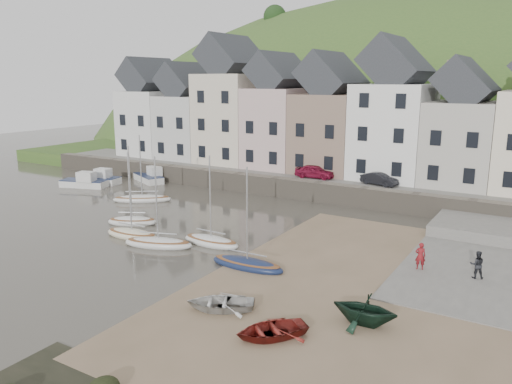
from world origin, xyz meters
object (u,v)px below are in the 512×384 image
Objects in this scene: rowboat_red at (271,330)px; person_red at (420,256)px; car_left at (315,171)px; rowboat_green at (365,308)px; person_dark at (477,265)px; sailboat_0 at (142,199)px; rowboat_white at (220,302)px; car_right at (379,179)px.

person_red reaches higher than rowboat_red.
rowboat_green is at bearing -153.35° from car_left.
person_dark is 22.46m from car_left.
car_left is (12.23, 10.90, 1.99)m from sailboat_0.
person_red reaches higher than rowboat_white.
car_left is at bearing 150.45° from rowboat_red.
rowboat_white is 2.03× the size of person_red.
rowboat_red is (-3.06, -3.19, -0.44)m from rowboat_green.
car_left is at bearing -59.76° from person_dark.
sailboat_0 is at bearing -25.99° from person_dark.
rowboat_green is 8.09m from person_red.
sailboat_0 is 2.15× the size of rowboat_green.
sailboat_0 is at bearing -175.31° from rowboat_red.
sailboat_0 reaches higher than person_dark.
sailboat_0 is 16.50m from car_left.
sailboat_0 is 1.98× the size of rowboat_red.
rowboat_green is 9.07m from person_dark.
car_right is at bearing -166.35° from rowboat_green.
rowboat_green is at bearing -25.86° from sailboat_0.
car_right is (-6.82, 23.22, 1.33)m from rowboat_green.
rowboat_white is 25.42m from car_right.
rowboat_green is 1.81× the size of person_red.
person_red is (3.59, 11.26, 0.54)m from rowboat_red.
rowboat_white is at bearing -165.68° from car_right.
sailboat_0 is 27.23m from rowboat_red.
sailboat_0 is 4.00× the size of person_dark.
rowboat_red is at bearing -46.52° from rowboat_green.
car_left is (-6.72, 25.36, 1.85)m from rowboat_white.
rowboat_white is 0.86× the size of car_left.
car_left is at bearing -153.08° from rowboat_green.
person_dark reaches higher than rowboat_white.
rowboat_green is at bearing 79.15° from rowboat_white.
car_left is at bearing 165.81° from rowboat_white.
car_left is at bearing -66.29° from person_red.
car_right is (-3.76, 26.42, 1.77)m from rowboat_red.
person_dark is at bearing -131.55° from car_right.
person_dark is (28.99, -3.99, 0.65)m from sailboat_0.
person_red is at bearing -140.58° from car_right.
rowboat_white is 3.59m from rowboat_red.
sailboat_0 is at bearing -118.57° from rowboat_green.
person_red reaches higher than rowboat_green.
car_left reaches higher than person_red.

